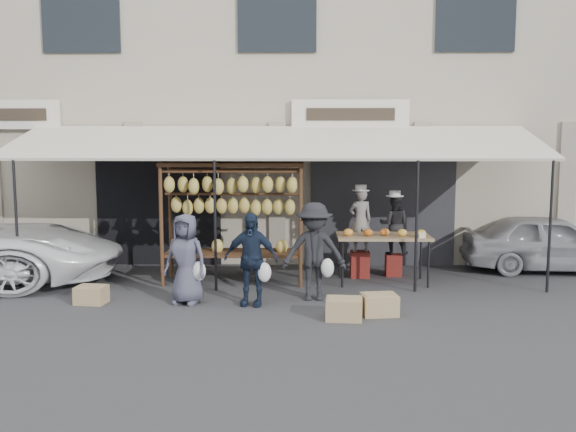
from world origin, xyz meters
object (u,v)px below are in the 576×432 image
produce_table (383,237)px  customer_mid (251,259)px  vendor_right (394,224)px  customer_right (314,252)px  vendor_left (360,220)px  crate_near_a (344,309)px  crate_far (91,295)px  crate_near_b (379,305)px  banana_rack (233,198)px  sedan (550,243)px  customer_left (186,259)px

produce_table → customer_mid: bearing=-145.7°
vendor_right → customer_right: 2.46m
vendor_left → vendor_right: bearing=-178.9°
crate_near_a → crate_far: bearing=168.4°
crate_far → vendor_left: bearing=24.3°
crate_near_a → vendor_right: bearing=69.0°
customer_right → crate_near_b: customer_right is taller
vendor_left → crate_far: vendor_left is taller
produce_table → crate_far: size_ratio=3.57×
customer_mid → crate_near_a: size_ratio=2.82×
banana_rack → sedan: size_ratio=0.76×
customer_right → customer_left: bearing=-172.5°
vendor_right → customer_left: bearing=40.1°
produce_table → vendor_right: (0.29, 0.65, 0.14)m
vendor_right → sedan: (3.20, 0.49, -0.43)m
vendor_left → customer_left: (-3.00, -2.02, -0.37)m
customer_mid → customer_right: 1.08m
banana_rack → vendor_right: 3.18m
vendor_left → sedan: size_ratio=0.35×
customer_left → crate_near_a: bearing=-2.3°
crate_near_a → customer_mid: bearing=151.3°
customer_mid → customer_right: (1.02, 0.36, 0.06)m
vendor_left → crate_near_a: bearing=70.0°
vendor_right → vendor_left: bearing=21.1°
customer_right → sedan: 5.35m
produce_table → customer_left: customer_left is taller
banana_rack → customer_left: banana_rack is taller
customer_right → vendor_left: bearing=61.9°
vendor_left → customer_left: 3.64m
customer_mid → crate_near_a: 1.75m
produce_table → crate_near_a: size_ratio=3.19×
crate_far → sedan: sedan is taller
vendor_left → vendor_right: 0.69m
banana_rack → customer_left: (-0.61, -1.50, -0.84)m
customer_left → vendor_left: bearing=50.8°
banana_rack → vendor_left: (2.39, 0.52, -0.46)m
customer_right → sedan: size_ratio=0.48×
customer_mid → sedan: bearing=34.3°
produce_table → vendor_right: vendor_right is taller
vendor_left → crate_near_b: 2.80m
vendor_right → crate_far: 5.73m
vendor_left → customer_mid: bearing=36.9°
banana_rack → crate_near_b: bearing=-40.7°
crate_near_b → crate_far: bearing=172.9°
customer_mid → crate_near_b: (2.00, -0.54, -0.59)m
customer_left → vendor_right: bearing=47.3°
banana_rack → crate_far: banana_rack is taller
vendor_left → sedan: (3.87, 0.63, -0.52)m
crate_near_b → crate_far: crate_near_b is taller
sedan → customer_mid: bearing=119.2°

